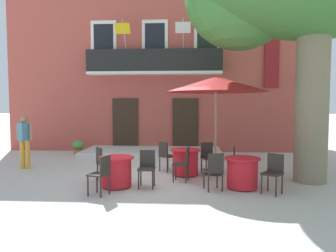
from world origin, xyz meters
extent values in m
plane|color=beige|center=(0.00, 0.00, 0.00)|extent=(120.00, 120.00, 0.00)
cube|color=#B24C42|center=(-0.67, 7.00, 3.75)|extent=(13.00, 4.00, 7.50)
cube|color=#332319|center=(-1.97, 4.97, 1.15)|extent=(1.10, 0.08, 2.30)
cube|color=#332319|center=(0.63, 4.97, 1.15)|extent=(1.10, 0.08, 2.30)
cube|color=silver|center=(-2.87, 4.96, 4.65)|extent=(1.10, 0.08, 1.90)
cube|color=black|center=(-2.87, 4.93, 4.65)|extent=(0.84, 0.04, 1.60)
cube|color=silver|center=(-0.67, 4.96, 4.65)|extent=(1.10, 0.08, 1.90)
cube|color=black|center=(-0.67, 4.93, 4.65)|extent=(0.84, 0.04, 1.60)
cube|color=silver|center=(1.53, 4.96, 4.65)|extent=(1.10, 0.08, 1.90)
cube|color=black|center=(1.53, 4.93, 4.65)|extent=(0.84, 0.04, 1.60)
cube|color=silver|center=(-0.67, 4.67, 3.34)|extent=(5.60, 0.65, 0.12)
cube|color=black|center=(-0.67, 4.38, 3.85)|extent=(5.60, 0.06, 0.90)
cylinder|color=#B2B2B7|center=(-1.87, 4.50, 4.75)|extent=(0.04, 0.95, 1.33)
cube|color=yellow|center=(-1.87, 4.05, 5.05)|extent=(0.60, 0.29, 0.38)
cylinder|color=#B2B2B7|center=(0.53, 4.50, 4.75)|extent=(0.04, 0.95, 1.33)
cube|color=white|center=(0.53, 4.05, 5.05)|extent=(0.60, 0.29, 0.38)
cylinder|color=#995638|center=(-2.97, 4.70, 3.54)|extent=(0.35, 0.35, 0.28)
ellipsoid|color=#38843D|center=(-2.97, 4.70, 3.82)|extent=(0.45, 0.45, 0.28)
cylinder|color=#47423D|center=(-0.67, 4.70, 3.53)|extent=(0.32, 0.32, 0.26)
ellipsoid|color=#38843D|center=(-0.67, 4.70, 3.90)|extent=(0.42, 0.42, 0.50)
cylinder|color=slate|center=(1.63, 4.70, 3.53)|extent=(0.26, 0.26, 0.27)
ellipsoid|color=#4C8E38|center=(1.63, 4.70, 3.87)|extent=(0.34, 0.34, 0.41)
cube|color=maroon|center=(4.20, 4.94, 4.12)|extent=(0.60, 0.06, 2.80)
cube|color=silver|center=(-0.67, 3.82, 0.12)|extent=(5.39, 2.37, 0.25)
cylinder|color=#7F755B|center=(3.97, -0.14, 1.96)|extent=(0.84, 0.84, 3.91)
cylinder|color=red|center=(0.67, 0.40, 0.37)|extent=(0.74, 0.74, 0.68)
cylinder|color=red|center=(0.67, 0.40, 0.74)|extent=(0.86, 0.86, 0.04)
cylinder|color=#2D2823|center=(0.67, 0.40, 0.01)|extent=(0.44, 0.44, 0.03)
cylinder|color=#2D2823|center=(0.36, -0.48, 0.23)|extent=(0.04, 0.04, 0.45)
cylinder|color=#2D2823|center=(0.41, -0.15, 0.23)|extent=(0.04, 0.04, 0.45)
cylinder|color=#2D2823|center=(0.70, -0.54, 0.23)|extent=(0.04, 0.04, 0.45)
cylinder|color=#2D2823|center=(0.75, -0.20, 0.23)|extent=(0.04, 0.04, 0.45)
cube|color=#2D2823|center=(0.55, -0.34, 0.47)|extent=(0.46, 0.46, 0.04)
cube|color=#2D2823|center=(0.73, -0.37, 0.70)|extent=(0.10, 0.38, 0.42)
cylinder|color=#2D2823|center=(1.59, 0.57, 0.23)|extent=(0.04, 0.04, 0.45)
cylinder|color=#2D2823|center=(1.27, 0.44, 0.23)|extent=(0.04, 0.04, 0.45)
cylinder|color=#2D2823|center=(1.47, 0.88, 0.23)|extent=(0.04, 0.04, 0.45)
cylinder|color=#2D2823|center=(1.15, 0.76, 0.23)|extent=(0.04, 0.04, 0.45)
cube|color=#2D2823|center=(1.37, 0.66, 0.47)|extent=(0.52, 0.52, 0.04)
cube|color=#2D2823|center=(1.30, 0.83, 0.70)|extent=(0.37, 0.17, 0.42)
cylinder|color=#2D2823|center=(0.12, 1.16, 0.23)|extent=(0.04, 0.04, 0.45)
cylinder|color=#2D2823|center=(0.36, 0.92, 0.23)|extent=(0.04, 0.04, 0.45)
cylinder|color=#2D2823|center=(-0.12, 0.91, 0.23)|extent=(0.04, 0.04, 0.45)
cylinder|color=#2D2823|center=(0.13, 0.68, 0.23)|extent=(0.04, 0.04, 0.45)
cube|color=#2D2823|center=(0.12, 0.92, 0.47)|extent=(0.57, 0.57, 0.04)
cube|color=#2D2823|center=(0.00, 0.79, 0.70)|extent=(0.30, 0.29, 0.42)
cylinder|color=red|center=(-1.02, -1.03, 0.37)|extent=(0.74, 0.74, 0.68)
cylinder|color=red|center=(-1.02, -1.03, 0.74)|extent=(0.86, 0.86, 0.04)
cylinder|color=#2D2823|center=(-1.02, -1.03, 0.01)|extent=(0.44, 0.44, 0.03)
cylinder|color=#2D2823|center=(-1.41, -0.17, 0.23)|extent=(0.04, 0.04, 0.45)
cylinder|color=#2D2823|center=(-1.21, -0.45, 0.23)|extent=(0.04, 0.04, 0.45)
cylinder|color=#2D2823|center=(-1.69, -0.37, 0.23)|extent=(0.04, 0.04, 0.45)
cylinder|color=#2D2823|center=(-1.49, -0.65, 0.23)|extent=(0.04, 0.04, 0.45)
cube|color=#2D2823|center=(-1.45, -0.41, 0.47)|extent=(0.56, 0.56, 0.04)
cube|color=#2D2823|center=(-1.60, -0.51, 0.70)|extent=(0.25, 0.33, 0.42)
cylinder|color=#2D2823|center=(-1.48, -1.84, 0.23)|extent=(0.04, 0.04, 0.45)
cylinder|color=#2D2823|center=(-1.37, -1.52, 0.23)|extent=(0.04, 0.04, 0.45)
cylinder|color=#2D2823|center=(-1.16, -1.95, 0.23)|extent=(0.04, 0.04, 0.45)
cylinder|color=#2D2823|center=(-1.05, -1.63, 0.23)|extent=(0.04, 0.04, 0.45)
cube|color=#2D2823|center=(-1.27, -1.73, 0.47)|extent=(0.51, 0.51, 0.04)
cube|color=#2D2823|center=(-1.10, -1.79, 0.70)|extent=(0.16, 0.37, 0.42)
cylinder|color=#2D2823|center=(-0.10, -1.21, 0.23)|extent=(0.04, 0.04, 0.45)
cylinder|color=#2D2823|center=(-0.44, -1.20, 0.23)|extent=(0.04, 0.04, 0.45)
cylinder|color=#2D2823|center=(-0.10, -0.87, 0.23)|extent=(0.04, 0.04, 0.45)
cylinder|color=#2D2823|center=(-0.44, -0.86, 0.23)|extent=(0.04, 0.04, 0.45)
cube|color=#2D2823|center=(-0.27, -1.03, 0.47)|extent=(0.40, 0.40, 0.04)
cube|color=#2D2823|center=(-0.27, -0.85, 0.70)|extent=(0.38, 0.04, 0.42)
cylinder|color=red|center=(2.06, -0.96, 0.37)|extent=(0.74, 0.74, 0.68)
cylinder|color=red|center=(2.06, -0.96, 0.74)|extent=(0.86, 0.86, 0.04)
cylinder|color=#2D2823|center=(2.06, -0.96, 0.01)|extent=(0.44, 0.44, 0.03)
cylinder|color=#2D2823|center=(1.13, -1.04, 0.23)|extent=(0.04, 0.04, 0.45)
cylinder|color=#2D2823|center=(1.46, -0.95, 0.23)|extent=(0.04, 0.04, 0.45)
cylinder|color=#2D2823|center=(1.22, -1.37, 0.23)|extent=(0.04, 0.04, 0.45)
cylinder|color=#2D2823|center=(1.55, -1.28, 0.23)|extent=(0.04, 0.04, 0.45)
cube|color=#2D2823|center=(1.34, -1.16, 0.47)|extent=(0.49, 0.49, 0.04)
cube|color=#2D2823|center=(1.39, -1.33, 0.70)|extent=(0.38, 0.14, 0.42)
cylinder|color=#2D2823|center=(2.68, -1.66, 0.23)|extent=(0.04, 0.04, 0.45)
cylinder|color=#2D2823|center=(2.42, -1.45, 0.23)|extent=(0.04, 0.04, 0.45)
cylinder|color=#2D2823|center=(2.89, -1.39, 0.23)|extent=(0.04, 0.04, 0.45)
cylinder|color=#2D2823|center=(2.62, -1.18, 0.23)|extent=(0.04, 0.04, 0.45)
cube|color=#2D2823|center=(2.65, -1.42, 0.47)|extent=(0.56, 0.56, 0.04)
cube|color=#2D2823|center=(2.76, -1.28, 0.70)|extent=(0.32, 0.26, 0.42)
cylinder|color=#2D2823|center=(2.34, -0.07, 0.23)|extent=(0.04, 0.04, 0.45)
cylinder|color=#2D2823|center=(2.30, -0.40, 0.23)|extent=(0.04, 0.04, 0.45)
cylinder|color=#2D2823|center=(2.00, -0.03, 0.23)|extent=(0.04, 0.04, 0.45)
cylinder|color=#2D2823|center=(1.96, -0.36, 0.23)|extent=(0.04, 0.04, 0.45)
cube|color=#2D2823|center=(2.15, -0.21, 0.47)|extent=(0.44, 0.44, 0.04)
cube|color=#2D2823|center=(1.97, -0.19, 0.70)|extent=(0.08, 0.38, 0.42)
cylinder|color=#997A56|center=(1.54, 0.55, 1.27)|extent=(0.06, 0.06, 2.55)
cylinder|color=#333333|center=(1.54, 0.55, 0.04)|extent=(0.44, 0.44, 0.08)
cone|color=#B21E1E|center=(1.54, 0.55, 2.62)|extent=(2.90, 2.90, 0.45)
cylinder|color=#995638|center=(-3.72, 3.96, 0.11)|extent=(0.35, 0.35, 0.22)
ellipsoid|color=#4C8E38|center=(-3.72, 3.96, 0.40)|extent=(0.46, 0.46, 0.35)
cylinder|color=gold|center=(-4.53, 1.06, 0.45)|extent=(0.14, 0.14, 0.90)
cylinder|color=gold|center=(-4.35, 1.06, 0.45)|extent=(0.14, 0.14, 0.90)
cube|color=teal|center=(-4.44, 1.06, 1.18)|extent=(0.35, 0.40, 0.56)
sphere|color=#9E7051|center=(-4.44, 1.06, 1.58)|extent=(0.22, 0.22, 0.22)
cylinder|color=#9E7051|center=(-4.66, 1.06, 1.18)|extent=(0.09, 0.09, 0.52)
cylinder|color=#9E7051|center=(-4.22, 1.06, 1.18)|extent=(0.09, 0.09, 0.52)
camera|label=1|loc=(0.74, -8.74, 2.05)|focal=34.28mm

